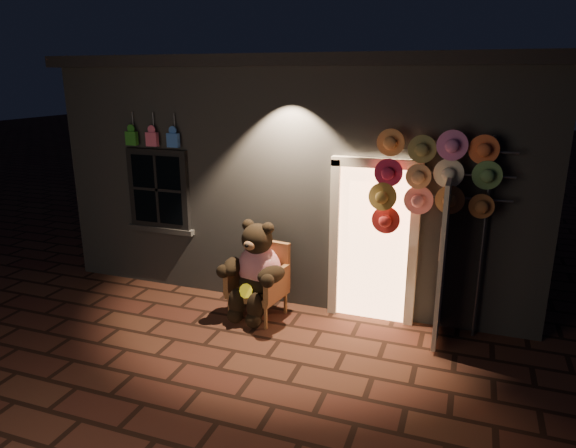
% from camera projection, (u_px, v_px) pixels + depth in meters
% --- Properties ---
extents(ground, '(60.00, 60.00, 0.00)m').
position_uv_depth(ground, '(235.00, 351.00, 6.17)').
color(ground, '#4C2B1D').
rests_on(ground, ground).
extents(shop_building, '(7.30, 5.95, 3.51)m').
position_uv_depth(shop_building, '(327.00, 159.00, 9.28)').
color(shop_building, slate).
rests_on(shop_building, ground).
extents(wicker_armchair, '(0.78, 0.73, 1.02)m').
position_uv_depth(wicker_armchair, '(261.00, 280.00, 6.99)').
color(wicker_armchair, '#9D713C').
rests_on(wicker_armchair, ground).
extents(teddy_bear, '(0.96, 0.81, 1.34)m').
position_uv_depth(teddy_bear, '(256.00, 271.00, 6.83)').
color(teddy_bear, red).
rests_on(teddy_bear, ground).
extents(hat_rack, '(1.63, 0.22, 2.55)m').
position_uv_depth(hat_rack, '(432.00, 180.00, 6.10)').
color(hat_rack, '#59595E').
rests_on(hat_rack, ground).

